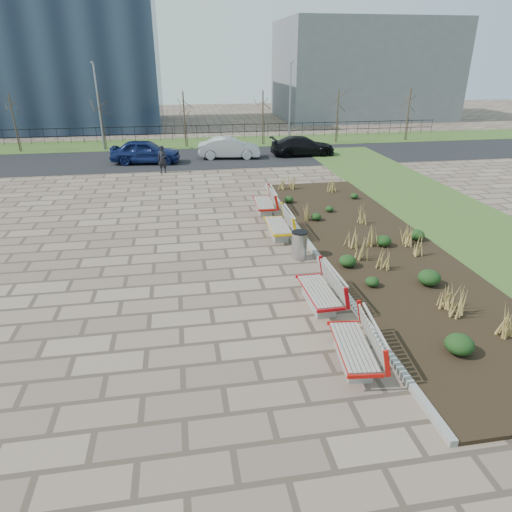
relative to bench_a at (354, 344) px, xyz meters
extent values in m
plane|color=#806C58|center=(-3.00, 1.32, -0.50)|extent=(120.00, 120.00, 0.00)
cube|color=black|center=(3.25, 6.32, -0.45)|extent=(4.50, 18.00, 0.10)
cube|color=gray|center=(0.92, 6.32, -0.42)|extent=(0.16, 18.00, 0.15)
cube|color=#33511E|center=(8.00, 6.32, -0.48)|extent=(5.00, 38.00, 0.04)
cube|color=#33511E|center=(-3.00, 29.32, -0.48)|extent=(80.00, 5.00, 0.04)
cube|color=black|center=(-3.00, 23.32, -0.49)|extent=(80.00, 7.00, 0.02)
cylinder|color=#B2B2B7|center=(0.27, 5.91, -0.02)|extent=(0.52, 0.52, 0.96)
imported|color=black|center=(-4.58, 19.51, 0.30)|extent=(0.69, 0.59, 1.60)
imported|color=#121E51|center=(-5.71, 22.35, 0.27)|extent=(4.59, 2.31, 1.50)
imported|color=#A8ACB0|center=(-0.19, 23.03, 0.20)|extent=(4.28, 1.91, 1.37)
imported|color=black|center=(4.97, 23.12, 0.17)|extent=(4.49, 1.83, 1.30)
cube|color=slate|center=(17.00, 43.32, 4.50)|extent=(18.00, 12.00, 10.00)
camera|label=1|loc=(-3.60, -8.10, 5.95)|focal=32.00mm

